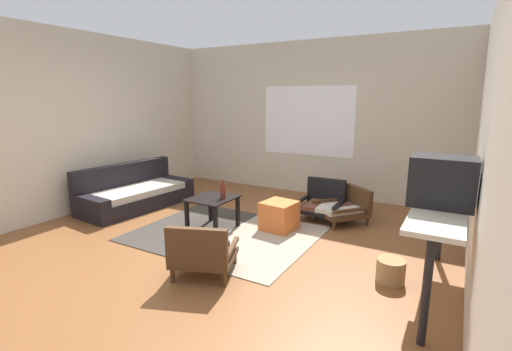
% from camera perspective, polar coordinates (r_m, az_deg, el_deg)
% --- Properties ---
extents(ground_plane, '(7.80, 7.80, 0.00)m').
position_cam_1_polar(ground_plane, '(4.33, -7.76, -11.53)').
color(ground_plane, brown).
extents(far_wall_with_window, '(5.60, 0.13, 2.70)m').
position_cam_1_polar(far_wall_with_window, '(6.66, 8.32, 8.77)').
color(far_wall_with_window, beige).
rests_on(far_wall_with_window, ground).
extents(side_wall_right, '(0.12, 6.60, 2.70)m').
position_cam_1_polar(side_wall_right, '(3.44, 33.24, 3.82)').
color(side_wall_right, beige).
rests_on(side_wall_right, ground).
extents(side_wall_left, '(0.12, 6.60, 2.70)m').
position_cam_1_polar(side_wall_left, '(6.16, -26.54, 7.37)').
color(side_wall_left, beige).
rests_on(side_wall_left, ground).
extents(area_rug, '(2.24, 1.81, 0.01)m').
position_cam_1_polar(area_rug, '(4.77, -4.89, -9.07)').
color(area_rug, '#38332D').
rests_on(area_rug, ground).
extents(couch, '(0.92, 1.83, 0.68)m').
position_cam_1_polar(couch, '(6.15, -18.48, -2.75)').
color(couch, black).
rests_on(couch, ground).
extents(coffee_table, '(0.54, 0.59, 0.44)m').
position_cam_1_polar(coffee_table, '(4.83, -6.83, -4.49)').
color(coffee_table, black).
rests_on(coffee_table, ground).
extents(armchair_by_window, '(0.60, 0.59, 0.55)m').
position_cam_1_polar(armchair_by_window, '(5.41, 10.37, -4.09)').
color(armchair_by_window, black).
rests_on(armchair_by_window, ground).
extents(armchair_striped_foreground, '(0.75, 0.72, 0.56)m').
position_cam_1_polar(armchair_striped_foreground, '(3.65, -8.44, -11.86)').
color(armchair_striped_foreground, '#472D19').
rests_on(armchair_striped_foreground, ground).
extents(armchair_corner, '(0.83, 0.84, 0.49)m').
position_cam_1_polar(armchair_corner, '(5.29, 13.90, -4.85)').
color(armchair_corner, '#472D19').
rests_on(armchair_corner, ground).
extents(ottoman_orange, '(0.45, 0.45, 0.38)m').
position_cam_1_polar(ottoman_orange, '(4.85, 3.66, -6.34)').
color(ottoman_orange, '#D1662D').
rests_on(ottoman_orange, ground).
extents(console_shelf, '(0.40, 1.71, 0.85)m').
position_cam_1_polar(console_shelf, '(3.51, 26.84, -5.34)').
color(console_shelf, beige).
rests_on(console_shelf, ground).
extents(crt_television, '(0.50, 0.36, 0.41)m').
position_cam_1_polar(crt_television, '(3.35, 27.19, -0.82)').
color(crt_television, black).
rests_on(crt_television, console_shelf).
extents(clay_vase, '(0.19, 0.19, 0.36)m').
position_cam_1_polar(clay_vase, '(3.75, 27.46, -0.71)').
color(clay_vase, brown).
rests_on(clay_vase, console_shelf).
extents(glass_bottle, '(0.07, 0.07, 0.25)m').
position_cam_1_polar(glass_bottle, '(4.74, -5.22, -2.39)').
color(glass_bottle, '#5B2319').
rests_on(glass_bottle, coffee_table).
extents(wicker_basket, '(0.27, 0.27, 0.23)m').
position_cam_1_polar(wicker_basket, '(3.80, 20.39, -13.84)').
color(wicker_basket, '#9E7A4C').
rests_on(wicker_basket, ground).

